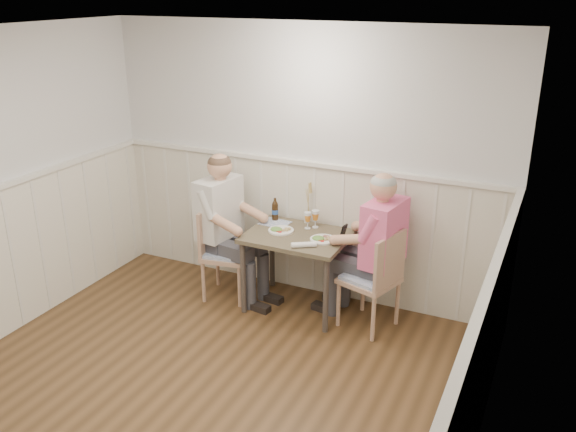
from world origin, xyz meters
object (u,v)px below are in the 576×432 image
(chair_left, at_px, (222,249))
(diner_cream, at_px, (224,236))
(chair_right, at_px, (375,277))
(grass_vase, at_px, (307,204))
(man_in_pink, at_px, (378,261))
(beer_bottle, at_px, (275,210))
(dining_table, at_px, (297,245))

(chair_left, xyz_separation_m, diner_cream, (-0.00, 0.05, 0.12))
(chair_right, xyz_separation_m, grass_vase, (-0.81, 0.36, 0.44))
(diner_cream, relative_size, grass_vase, 3.37)
(man_in_pink, distance_m, diner_cream, 1.52)
(man_in_pink, bearing_deg, chair_left, -174.67)
(chair_right, distance_m, man_in_pink, 0.14)
(chair_left, xyz_separation_m, beer_bottle, (0.42, 0.33, 0.36))
(dining_table, bearing_deg, diner_cream, -177.18)
(diner_cream, height_order, beer_bottle, diner_cream)
(chair_right, height_order, diner_cream, diner_cream)
(chair_left, bearing_deg, chair_right, 1.46)
(chair_left, distance_m, man_in_pink, 1.53)
(dining_table, height_order, man_in_pink, man_in_pink)
(diner_cream, relative_size, beer_bottle, 6.46)
(man_in_pink, bearing_deg, dining_table, -175.82)
(dining_table, height_order, diner_cream, diner_cream)
(beer_bottle, relative_size, grass_vase, 0.52)
(diner_cream, distance_m, beer_bottle, 0.56)
(chair_left, bearing_deg, grass_vase, 28.75)
(chair_left, height_order, man_in_pink, man_in_pink)
(man_in_pink, bearing_deg, chair_right, -82.97)
(chair_right, xyz_separation_m, diner_cream, (-1.53, 0.01, 0.11))
(diner_cream, height_order, grass_vase, diner_cream)
(chair_right, xyz_separation_m, chair_left, (-1.53, -0.04, -0.01))
(chair_right, distance_m, grass_vase, 0.99)
(dining_table, distance_m, man_in_pink, 0.76)
(man_in_pink, height_order, beer_bottle, man_in_pink)
(diner_cream, bearing_deg, chair_right, -0.36)
(chair_right, relative_size, chair_left, 1.02)
(chair_right, bearing_deg, beer_bottle, 165.52)
(chair_right, height_order, man_in_pink, man_in_pink)
(dining_table, relative_size, diner_cream, 0.63)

